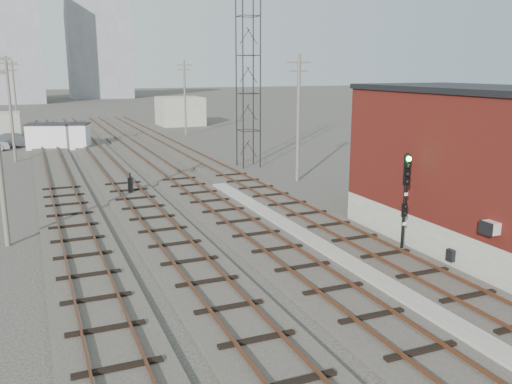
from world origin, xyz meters
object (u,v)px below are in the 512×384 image
signal_mast (405,194)px  switch_stand (131,185)px  car_grey (17,140)px  site_trailer (59,136)px

signal_mast → switch_stand: signal_mast is taller
signal_mast → switch_stand: (-9.15, 15.90, -2.02)m
signal_mast → car_grey: (-16.15, 42.73, -1.94)m
switch_stand → car_grey: size_ratio=0.27×
site_trailer → car_grey: site_trailer is taller
car_grey → signal_mast: bearing=-160.9°
signal_mast → switch_stand: size_ratio=3.25×
switch_stand → car_grey: 27.72m
signal_mast → site_trailer: signal_mast is taller
signal_mast → car_grey: bearing=110.7°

